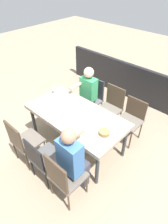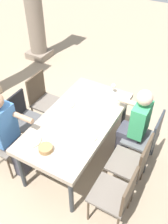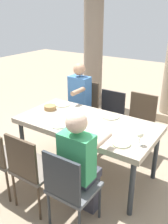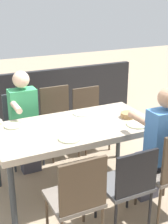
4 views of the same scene
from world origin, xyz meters
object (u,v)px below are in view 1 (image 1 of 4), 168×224
bread_basket (104,133)px  chair_mid_south (111,106)px  chair_west_south (131,117)px  plate_3 (63,94)px  chair_west_north (64,176)px  dining_table (76,117)px  diner_woman_green (86,94)px  chair_east_south (92,97)px  plate_1 (96,112)px  chair_east_north (23,140)px  plate_2 (56,117)px  chair_mid_north (42,158)px  wine_glass_3 (54,89)px  diner_man_white (74,160)px  plate_0 (92,141)px

bread_basket → chair_mid_south: bearing=-60.7°
chair_west_south → plate_3: 1.41m
chair_west_north → dining_table: bearing=-54.7°
diner_woman_green → bread_basket: diner_woman_green is taller
diner_woman_green → chair_east_south: bearing=-90.9°
plate_1 → plate_3: (0.84, 0.02, 0.00)m
chair_west_south → chair_east_north: size_ratio=0.93×
diner_woman_green → bread_basket: bearing=144.7°
chair_west_south → plate_3: (1.25, 0.61, 0.27)m
plate_2 → bread_basket: 0.89m
chair_mid_south → bread_basket: bearing=119.3°
chair_mid_north → wine_glass_3: (0.92, -1.05, 0.37)m
plate_3 → chair_east_north: bearing=101.8°
dining_table → wine_glass_3: (0.78, -0.17, 0.18)m
chair_east_north → diner_man_white: 1.04m
chair_east_north → diner_woman_green: diner_woman_green is taller
plate_3 → diner_woman_green: bearing=-119.7°
dining_table → chair_mid_south: 0.91m
wine_glass_3 → bread_basket: 1.46m
chair_east_north → plate_2: bearing=-107.6°
diner_man_white → chair_west_north: bearing=90.8°
chair_mid_north → diner_woman_green: 1.66m
chair_mid_north → plate_2: size_ratio=3.82×
dining_table → chair_east_south: chair_east_south is taller
dining_table → diner_woman_green: 0.79m
diner_woman_green → plate_1: (-0.60, 0.40, 0.10)m
chair_mid_south → chair_west_north: bearing=105.4°
chair_west_north → diner_man_white: bearing=-89.2°
dining_table → diner_man_white: size_ratio=1.36×
chair_mid_south → wine_glass_3: bearing=37.8°
chair_west_north → plate_3: 1.72m
chair_mid_south → chair_east_south: chair_mid_south is taller
dining_table → diner_man_white: bearing=132.5°
plate_2 → bread_basket: size_ratio=1.36×
chair_east_south → chair_mid_north: bearing=106.3°
chair_west_south → diner_woman_green: size_ratio=0.69×
chair_east_south → diner_man_white: bearing=122.6°
plate_0 → chair_mid_south: bearing=-67.3°
chair_east_north → wine_glass_3: chair_east_north is taller
chair_mid_north → chair_east_north: bearing=0.7°
chair_west_south → plate_0: chair_west_south is taller
diner_woman_green → wine_glass_3: size_ratio=8.20×
dining_table → chair_west_north: (-0.63, 0.89, -0.16)m
dining_table → chair_east_south: 0.98m
chair_mid_north → plate_0: 0.81m
plate_1 → plate_2: (0.41, 0.58, -0.00)m
chair_east_north → plate_0: 1.20m
chair_mid_north → chair_west_south: bearing=-105.5°
chair_east_north → plate_3: (0.24, -1.16, 0.25)m
plate_0 → chair_east_south: bearing=-49.5°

